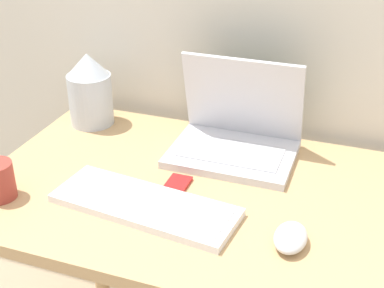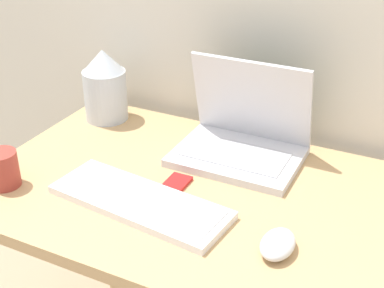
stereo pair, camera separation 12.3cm
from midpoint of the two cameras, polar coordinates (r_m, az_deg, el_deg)
name	(u,v)px [view 1 (the left image)]	position (r m, az deg, el deg)	size (l,w,h in m)	color
desk	(232,231)	(1.28, 1.57, -9.32)	(1.20, 0.66, 0.74)	tan
laptop	(236,134)	(1.37, 2.17, 1.03)	(0.31, 0.24, 0.25)	silver
keyboard	(145,205)	(1.19, -8.03, -6.54)	(0.43, 0.19, 0.02)	white
mouse	(291,237)	(1.08, 7.25, -9.97)	(0.07, 0.10, 0.04)	silver
vase	(90,90)	(1.55, -13.10, 5.60)	(0.12, 0.12, 0.21)	silver
mp3_player	(178,183)	(1.26, -4.31, -4.29)	(0.05, 0.07, 0.01)	red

